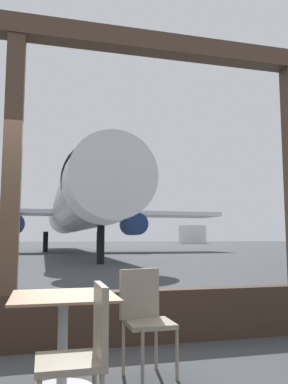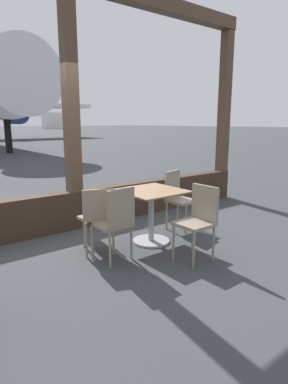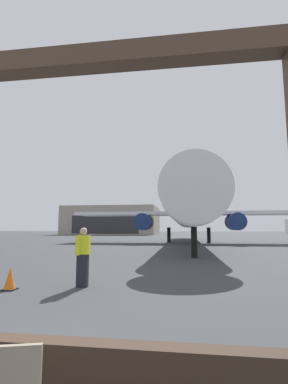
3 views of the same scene
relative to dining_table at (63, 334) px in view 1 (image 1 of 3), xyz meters
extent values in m
plane|color=#383A3D|center=(-0.53, 41.27, -0.45)|extent=(220.00, 220.00, 0.00)
cube|color=#38281E|center=(-0.53, 1.27, -0.15)|extent=(7.41, 0.24, 0.60)
cube|color=#4C3828|center=(-0.53, 1.27, 3.20)|extent=(7.41, 0.24, 0.24)
cube|color=#4C3828|center=(-0.53, 1.27, 1.31)|extent=(0.20, 0.20, 3.52)
cube|color=#8C6B4C|center=(0.00, 0.00, 0.29)|extent=(0.82, 0.82, 0.02)
cylinder|color=#9EA0A5|center=(0.00, 0.00, -0.08)|extent=(0.08, 0.08, 0.73)
cube|color=gray|center=(0.76, 0.16, 0.01)|extent=(0.40, 0.40, 0.04)
cube|color=gray|center=(0.71, 0.34, 0.25)|extent=(0.40, 0.15, 0.44)
cylinder|color=gray|center=(0.97, 0.05, -0.22)|extent=(0.03, 0.03, 0.45)
cylinder|color=gray|center=(0.64, -0.05, -0.22)|extent=(0.03, 0.03, 0.45)
cylinder|color=gray|center=(0.88, 0.37, -0.22)|extent=(0.03, 0.03, 0.45)
cylinder|color=gray|center=(0.55, 0.28, -0.22)|extent=(0.03, 0.03, 0.45)
cube|color=gray|center=(0.00, -0.81, 0.02)|extent=(0.40, 0.40, 0.04)
cube|color=gray|center=(0.18, -0.81, 0.26)|extent=(0.04, 0.40, 0.43)
cylinder|color=silver|center=(2.51, 31.42, 3.29)|extent=(3.86, 33.87, 3.86)
cone|color=silver|center=(2.51, 13.18, 3.29)|extent=(3.67, 2.60, 3.67)
cylinder|color=black|center=(2.51, 15.08, 3.44)|extent=(3.94, 0.90, 3.94)
cube|color=silver|center=(9.69, 32.16, 2.99)|extent=(12.42, 4.20, 0.36)
cylinder|color=navy|center=(-2.62, 30.76, 1.99)|extent=(1.90, 3.20, 1.90)
cylinder|color=navy|center=(7.64, 30.76, 1.99)|extent=(1.90, 3.20, 1.90)
cube|color=navy|center=(2.51, 46.85, 7.62)|extent=(0.36, 4.40, 5.20)
cylinder|color=black|center=(2.51, 15.38, 0.45)|extent=(0.36, 0.36, 1.80)
cylinder|color=black|center=(0.11, 33.16, 0.45)|extent=(0.44, 0.44, 1.80)
cylinder|color=black|center=(4.91, 33.16, 0.45)|extent=(0.44, 0.44, 1.80)
cube|color=black|center=(-1.09, 6.60, 0.03)|extent=(0.32, 0.20, 0.95)
cube|color=yellow|center=(-1.09, 6.60, 0.78)|extent=(0.40, 0.22, 0.55)
sphere|color=tan|center=(-1.09, 6.60, 1.18)|extent=(0.22, 0.22, 0.22)
cylinder|color=yellow|center=(-1.02, 6.83, 0.75)|extent=(0.09, 0.09, 0.52)
cylinder|color=white|center=(33.97, 83.42, 1.65)|extent=(6.48, 6.48, 4.20)
camera|label=1|loc=(-0.18, -3.26, 0.75)|focal=36.69mm
camera|label=2|loc=(-2.78, -3.38, 1.21)|focal=30.52mm
camera|label=3|loc=(1.90, -1.59, 1.28)|focal=26.16mm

